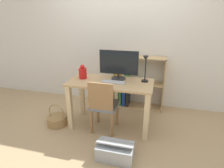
{
  "coord_description": "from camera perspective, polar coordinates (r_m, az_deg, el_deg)",
  "views": [
    {
      "loc": [
        0.68,
        -2.54,
        1.73
      ],
      "look_at": [
        0.0,
        0.1,
        0.69
      ],
      "focal_mm": 30.0,
      "sensor_mm": 36.0,
      "label": 1
    }
  ],
  "objects": [
    {
      "name": "ground_plane",
      "position": [
        3.15,
        -0.47,
        -12.43
      ],
      "size": [
        10.0,
        10.0,
        0.0
      ],
      "primitive_type": "plane",
      "color": "tan"
    },
    {
      "name": "wall_back",
      "position": [
        3.59,
        3.53,
        13.99
      ],
      "size": [
        8.0,
        0.05,
        2.6
      ],
      "color": "silver",
      "rests_on": "ground_plane"
    },
    {
      "name": "desk",
      "position": [
        2.86,
        -0.5,
        -2.33
      ],
      "size": [
        1.27,
        0.59,
        0.76
      ],
      "color": "tan",
      "rests_on": "ground_plane"
    },
    {
      "name": "monitor",
      "position": [
        2.85,
        2.02,
        6.14
      ],
      "size": [
        0.6,
        0.22,
        0.44
      ],
      "color": "#232326",
      "rests_on": "desk"
    },
    {
      "name": "keyboard",
      "position": [
        2.76,
        0.47,
        0.59
      ],
      "size": [
        0.33,
        0.12,
        0.02
      ],
      "color": "#B2B2B7",
      "rests_on": "desk"
    },
    {
      "name": "vase",
      "position": [
        2.95,
        -8.91,
        3.48
      ],
      "size": [
        0.12,
        0.12,
        0.22
      ],
      "color": "red",
      "rests_on": "desk"
    },
    {
      "name": "desk_lamp",
      "position": [
        2.71,
        10.14,
        5.31
      ],
      "size": [
        0.1,
        0.19,
        0.41
      ],
      "color": "black",
      "rests_on": "desk"
    },
    {
      "name": "chair",
      "position": [
        2.78,
        -2.68,
        -6.25
      ],
      "size": [
        0.4,
        0.4,
        0.84
      ],
      "rotation": [
        0.0,
        0.0,
        -0.16
      ],
      "color": "slate",
      "rests_on": "ground_plane"
    },
    {
      "name": "bookshelf",
      "position": [
        3.59,
        5.1,
        0.1
      ],
      "size": [
        0.93,
        0.28,
        0.99
      ],
      "color": "tan",
      "rests_on": "ground_plane"
    },
    {
      "name": "basket",
      "position": [
        3.25,
        -16.35,
        -10.41
      ],
      "size": [
        0.32,
        0.32,
        0.36
      ],
      "color": "#997547",
      "rests_on": "ground_plane"
    },
    {
      "name": "storage_box",
      "position": [
        2.5,
        0.97,
        -19.67
      ],
      "size": [
        0.46,
        0.32,
        0.25
      ],
      "color": "#999EA3",
      "rests_on": "ground_plane"
    }
  ]
}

